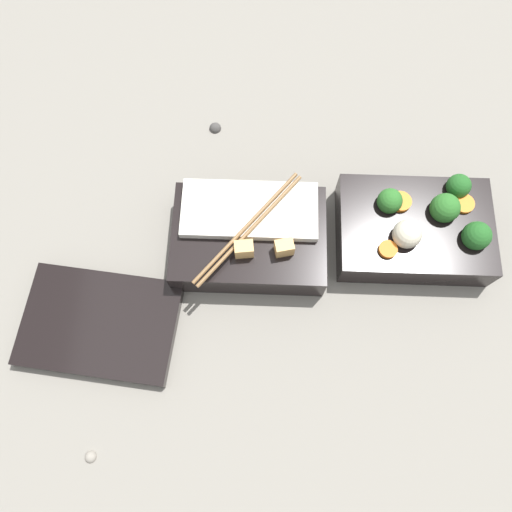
# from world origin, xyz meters

# --- Properties ---
(ground_plane) EXTENTS (3.00, 3.00, 0.00)m
(ground_plane) POSITION_xyz_m (0.00, 0.00, 0.00)
(ground_plane) COLOR gray
(bento_tray_vegetable) EXTENTS (0.21, 0.14, 0.08)m
(bento_tray_vegetable) POSITION_xyz_m (-0.13, -0.01, 0.03)
(bento_tray_vegetable) COLOR black
(bento_tray_vegetable) RESTS_ON ground_plane
(bento_tray_rice) EXTENTS (0.21, 0.17, 0.08)m
(bento_tray_rice) POSITION_xyz_m (0.10, 0.00, 0.03)
(bento_tray_rice) COLOR black
(bento_tray_rice) RESTS_ON ground_plane
(bento_lid) EXTENTS (0.22, 0.16, 0.02)m
(bento_lid) POSITION_xyz_m (0.30, 0.13, 0.01)
(bento_lid) COLOR black
(bento_lid) RESTS_ON ground_plane
(pebble_0) EXTENTS (0.02, 0.02, 0.02)m
(pebble_0) POSITION_xyz_m (0.16, -0.19, 0.00)
(pebble_0) COLOR #474442
(pebble_0) RESTS_ON ground_plane
(pebble_1) EXTENTS (0.01, 0.01, 0.01)m
(pebble_1) POSITION_xyz_m (0.29, 0.29, 0.00)
(pebble_1) COLOR gray
(pebble_1) RESTS_ON ground_plane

